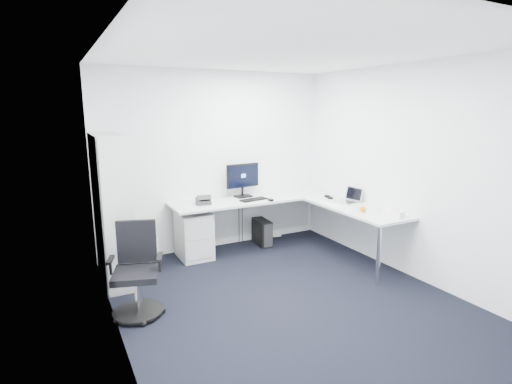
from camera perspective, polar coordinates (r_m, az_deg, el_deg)
name	(u,v)px	position (r m, az deg, el deg)	size (l,w,h in m)	color
ground	(287,300)	(4.72, 4.42, -15.13)	(4.20, 4.20, 0.00)	black
ceiling	(291,51)	(4.25, 5.03, 19.37)	(4.20, 4.20, 0.00)	white
wall_back	(216,161)	(6.14, -5.79, 4.39)	(3.60, 0.02, 2.70)	white
wall_front	(471,240)	(2.80, 28.36, -6.02)	(3.60, 0.02, 2.70)	white
wall_left	(113,201)	(3.68, -19.80, -1.28)	(0.02, 4.20, 2.70)	white
wall_right	(409,172)	(5.45, 20.97, 2.72)	(0.02, 4.20, 2.70)	white
l_desk	(269,228)	(5.96, 1.87, -5.19)	(2.71, 1.52, 0.79)	silver
drawer_pedestal	(194,235)	(5.90, -8.87, -6.08)	(0.44, 0.55, 0.68)	silver
bookshelf	(113,210)	(5.19, -19.81, -2.42)	(0.36, 0.92, 1.85)	#BABCBC
task_chair	(136,272)	(4.38, -16.81, -10.83)	(0.55, 0.55, 0.98)	black
black_pc_tower	(262,232)	(6.41, 0.86, -5.76)	(0.18, 0.42, 0.41)	black
beige_pc_tower	(147,249)	(5.87, -15.31, -7.92)	(0.19, 0.42, 0.40)	#BBB69F
power_strip	(271,236)	(6.83, 2.16, -6.25)	(0.34, 0.06, 0.04)	white
monitor	(243,180)	(6.16, -1.86, 1.73)	(0.56, 0.18, 0.54)	black
black_keyboard	(254,200)	(5.98, -0.35, -1.08)	(0.42, 0.15, 0.02)	black
mouse	(271,200)	(5.94, 2.09, -1.13)	(0.06, 0.10, 0.03)	black
desk_phone	(203,199)	(5.78, -7.54, -1.06)	(0.20, 0.20, 0.14)	#28282A
laptop	(346,195)	(5.96, 12.71, -0.49)	(0.30, 0.29, 0.21)	silver
white_keyboard	(333,205)	(5.77, 10.95, -1.84)	(0.11, 0.38, 0.01)	white
headphones	(329,196)	(6.23, 10.35, -0.61)	(0.12, 0.19, 0.05)	black
orange_fruit	(363,209)	(5.49, 15.01, -2.37)	(0.08, 0.08, 0.08)	orange
tissue_box	(394,213)	(5.36, 19.08, -2.92)	(0.13, 0.25, 0.09)	white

